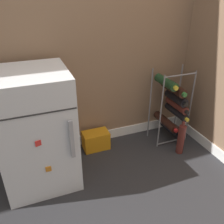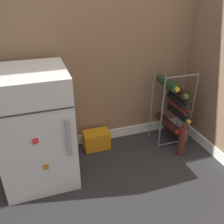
{
  "view_description": "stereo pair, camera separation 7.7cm",
  "coord_description": "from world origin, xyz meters",
  "px_view_note": "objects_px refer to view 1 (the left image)",
  "views": [
    {
      "loc": [
        -0.46,
        -1.11,
        1.29
      ],
      "look_at": [
        0.14,
        0.44,
        0.42
      ],
      "focal_mm": 38.0,
      "sensor_mm": 36.0,
      "label": 1
    },
    {
      "loc": [
        -0.39,
        -1.13,
        1.29
      ],
      "look_at": [
        0.14,
        0.44,
        0.42
      ],
      "focal_mm": 38.0,
      "sensor_mm": 36.0,
      "label": 2
    }
  ],
  "objects_px": {
    "mini_fridge": "(37,130)",
    "loose_bottle_floor": "(181,139)",
    "wine_rack": "(172,105)",
    "soda_box": "(96,140)"
  },
  "relations": [
    {
      "from": "soda_box",
      "to": "mini_fridge",
      "type": "bearing_deg",
      "value": -157.62
    },
    {
      "from": "soda_box",
      "to": "loose_bottle_floor",
      "type": "height_order",
      "value": "loose_bottle_floor"
    },
    {
      "from": "wine_rack",
      "to": "soda_box",
      "type": "xyz_separation_m",
      "value": [
        -0.7,
        0.09,
        -0.26
      ]
    },
    {
      "from": "mini_fridge",
      "to": "loose_bottle_floor",
      "type": "distance_m",
      "value": 1.19
    },
    {
      "from": "mini_fridge",
      "to": "wine_rack",
      "type": "relative_size",
      "value": 1.23
    },
    {
      "from": "soda_box",
      "to": "loose_bottle_floor",
      "type": "relative_size",
      "value": 0.74
    },
    {
      "from": "wine_rack",
      "to": "soda_box",
      "type": "relative_size",
      "value": 2.99
    },
    {
      "from": "soda_box",
      "to": "loose_bottle_floor",
      "type": "xyz_separation_m",
      "value": [
        0.66,
        -0.33,
        0.06
      ]
    },
    {
      "from": "wine_rack",
      "to": "soda_box",
      "type": "bearing_deg",
      "value": 172.58
    },
    {
      "from": "mini_fridge",
      "to": "wine_rack",
      "type": "distance_m",
      "value": 1.19
    }
  ]
}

